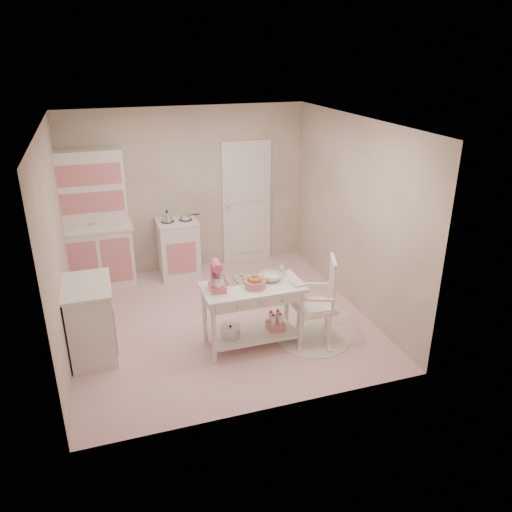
{
  "coord_description": "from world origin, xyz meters",
  "views": [
    {
      "loc": [
        -1.38,
        -5.74,
        3.4
      ],
      "look_at": [
        0.44,
        -0.2,
        0.95
      ],
      "focal_mm": 35.0,
      "sensor_mm": 36.0,
      "label": 1
    }
  ],
  "objects_px": {
    "stove": "(178,248)",
    "rocking_chair": "(315,300)",
    "work_table": "(252,315)",
    "base_cabinet": "(91,320)",
    "bread_basket": "(255,284)",
    "stand_mixer": "(217,277)",
    "hutch": "(95,220)"
  },
  "relations": [
    {
      "from": "bread_basket",
      "to": "stand_mixer",
      "type": "bearing_deg",
      "value": 170.96
    },
    {
      "from": "stove",
      "to": "hutch",
      "type": "bearing_deg",
      "value": 177.61
    },
    {
      "from": "rocking_chair",
      "to": "stand_mixer",
      "type": "relative_size",
      "value": 3.24
    },
    {
      "from": "hutch",
      "to": "stand_mixer",
      "type": "relative_size",
      "value": 6.12
    },
    {
      "from": "base_cabinet",
      "to": "stand_mixer",
      "type": "distance_m",
      "value": 1.57
    },
    {
      "from": "hutch",
      "to": "stove",
      "type": "height_order",
      "value": "hutch"
    },
    {
      "from": "hutch",
      "to": "bread_basket",
      "type": "bearing_deg",
      "value": -54.61
    },
    {
      "from": "work_table",
      "to": "stand_mixer",
      "type": "relative_size",
      "value": 3.53
    },
    {
      "from": "stove",
      "to": "rocking_chair",
      "type": "bearing_deg",
      "value": -62.76
    },
    {
      "from": "base_cabinet",
      "to": "rocking_chair",
      "type": "height_order",
      "value": "rocking_chair"
    },
    {
      "from": "work_table",
      "to": "stand_mixer",
      "type": "xyz_separation_m",
      "value": [
        -0.42,
        0.02,
        0.57
      ]
    },
    {
      "from": "work_table",
      "to": "stand_mixer",
      "type": "distance_m",
      "value": 0.71
    },
    {
      "from": "rocking_chair",
      "to": "bread_basket",
      "type": "distance_m",
      "value": 0.8
    },
    {
      "from": "work_table",
      "to": "bread_basket",
      "type": "relative_size",
      "value": 4.8
    },
    {
      "from": "bread_basket",
      "to": "hutch",
      "type": "bearing_deg",
      "value": 125.39
    },
    {
      "from": "base_cabinet",
      "to": "stand_mixer",
      "type": "relative_size",
      "value": 2.71
    },
    {
      "from": "base_cabinet",
      "to": "stove",
      "type": "bearing_deg",
      "value": 54.64
    },
    {
      "from": "stand_mixer",
      "to": "base_cabinet",
      "type": "bearing_deg",
      "value": 168.87
    },
    {
      "from": "stove",
      "to": "stand_mixer",
      "type": "xyz_separation_m",
      "value": [
        0.07,
        -2.29,
        0.51
      ]
    },
    {
      "from": "hutch",
      "to": "work_table",
      "type": "bearing_deg",
      "value": -54.37
    },
    {
      "from": "hutch",
      "to": "stove",
      "type": "relative_size",
      "value": 2.26
    },
    {
      "from": "hutch",
      "to": "bread_basket",
      "type": "distance_m",
      "value": 2.96
    },
    {
      "from": "work_table",
      "to": "bread_basket",
      "type": "distance_m",
      "value": 0.45
    },
    {
      "from": "stove",
      "to": "rocking_chair",
      "type": "relative_size",
      "value": 0.84
    },
    {
      "from": "work_table",
      "to": "stand_mixer",
      "type": "height_order",
      "value": "stand_mixer"
    },
    {
      "from": "rocking_chair",
      "to": "work_table",
      "type": "relative_size",
      "value": 0.92
    },
    {
      "from": "base_cabinet",
      "to": "bread_basket",
      "type": "height_order",
      "value": "base_cabinet"
    },
    {
      "from": "hutch",
      "to": "bread_basket",
      "type": "xyz_separation_m",
      "value": [
        1.71,
        -2.41,
        -0.19
      ]
    },
    {
      "from": "base_cabinet",
      "to": "work_table",
      "type": "distance_m",
      "value": 1.9
    },
    {
      "from": "hutch",
      "to": "work_table",
      "type": "distance_m",
      "value": 2.97
    },
    {
      "from": "rocking_chair",
      "to": "stand_mixer",
      "type": "bearing_deg",
      "value": -167.03
    },
    {
      "from": "hutch",
      "to": "stand_mixer",
      "type": "distance_m",
      "value": 2.66
    }
  ]
}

